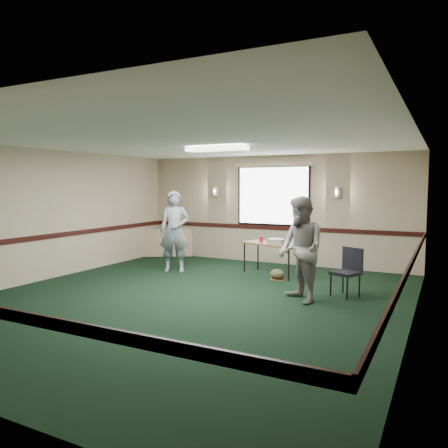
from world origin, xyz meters
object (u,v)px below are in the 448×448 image
at_px(projector, 276,241).
at_px(conference_chair, 348,268).
at_px(person_left, 175,231).
at_px(folding_table, 272,246).
at_px(person_right, 301,249).

height_order(projector, conference_chair, conference_chair).
bearing_deg(projector, person_left, -164.12).
distance_m(folding_table, person_right, 2.24).
xyz_separation_m(projector, person_left, (-2.23, -0.59, 0.17)).
distance_m(projector, person_right, 2.15).
bearing_deg(conference_chair, person_right, -104.20).
distance_m(projector, person_left, 2.31).
bearing_deg(conference_chair, person_left, -161.84).
height_order(folding_table, projector, projector).
distance_m(projector, conference_chair, 2.06).
bearing_deg(projector, person_right, -57.53).
xyz_separation_m(folding_table, person_right, (1.21, -1.87, 0.24)).
distance_m(folding_table, conference_chair, 2.15).
xyz_separation_m(folding_table, person_left, (-2.13, -0.62, 0.27)).
xyz_separation_m(folding_table, projector, (0.09, -0.04, 0.10)).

